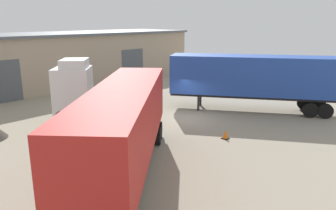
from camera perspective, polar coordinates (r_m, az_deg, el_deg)
ground_plane at (r=23.76m, az=3.08°, el=-2.15°), size 60.00×60.00×0.00m
warehouse_building at (r=37.31m, az=-18.96°, el=7.56°), size 33.26×8.82×5.51m
tractor_unit_white at (r=23.57m, az=-14.92°, el=2.24°), size 6.65×6.48×4.27m
container_trailer_orange at (r=25.72m, az=14.37°, el=4.82°), size 8.46×11.63×4.23m
container_trailer_grey at (r=14.27m, az=-7.66°, el=-2.84°), size 10.64×9.44×4.10m
traffic_cone at (r=19.78m, az=9.98°, el=-5.10°), size 0.40×0.40×0.55m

